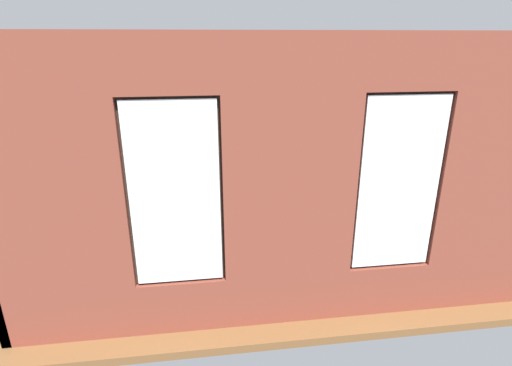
{
  "coord_description": "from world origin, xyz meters",
  "views": [
    {
      "loc": [
        0.86,
        6.11,
        3.04
      ],
      "look_at": [
        0.08,
        0.4,
        0.95
      ],
      "focal_mm": 28.0,
      "sensor_mm": 36.0,
      "label": 1
    }
  ],
  "objects": [
    {
      "name": "ground_plane",
      "position": [
        0.0,
        0.0,
        -0.05
      ],
      "size": [
        6.68,
        5.53,
        0.1
      ],
      "primitive_type": "cube",
      "color": "brown"
    },
    {
      "name": "brick_wall_with_windows",
      "position": [
        -0.0,
        2.38,
        1.53
      ],
      "size": [
        6.08,
        0.3,
        3.11
      ],
      "color": "brown",
      "rests_on": "ground_plane"
    },
    {
      "name": "white_wall_right",
      "position": [
        2.99,
        0.2,
        1.55
      ],
      "size": [
        0.1,
        4.53,
        3.11
      ],
      "primitive_type": "cube",
      "color": "silver",
      "rests_on": "ground_plane"
    },
    {
      "name": "couch_by_window",
      "position": [
        0.29,
        1.74,
        0.33
      ],
      "size": [
        2.08,
        0.87,
        0.8
      ],
      "color": "black",
      "rests_on": "ground_plane"
    },
    {
      "name": "couch_left",
      "position": [
        -2.34,
        -0.0,
        0.33
      ],
      "size": [
        0.96,
        1.92,
        0.8
      ],
      "rotation": [
        0.0,
        0.0,
        1.52
      ],
      "color": "black",
      "rests_on": "ground_plane"
    },
    {
      "name": "coffee_table",
      "position": [
        0.27,
        -0.32,
        0.36
      ],
      "size": [
        1.49,
        0.81,
        0.4
      ],
      "color": "olive",
      "rests_on": "ground_plane"
    },
    {
      "name": "cup_ceramic",
      "position": [
        0.71,
        -0.2,
        0.45
      ],
      "size": [
        0.08,
        0.08,
        0.09
      ],
      "primitive_type": "cylinder",
      "color": "#33567F",
      "rests_on": "coffee_table"
    },
    {
      "name": "table_plant_small",
      "position": [
        0.27,
        -0.32,
        0.52
      ],
      "size": [
        0.14,
        0.14,
        0.22
      ],
      "color": "beige",
      "rests_on": "coffee_table"
    },
    {
      "name": "remote_gray",
      "position": [
        -0.14,
        -0.46,
        0.41
      ],
      "size": [
        0.16,
        0.15,
        0.02
      ],
      "primitive_type": "cube",
      "rotation": [
        0.0,
        0.0,
        2.32
      ],
      "color": "#59595B",
      "rests_on": "coffee_table"
    },
    {
      "name": "media_console",
      "position": [
        2.69,
        0.18,
        0.23
      ],
      "size": [
        1.03,
        0.42,
        0.46
      ],
      "primitive_type": "cube",
      "color": "black",
      "rests_on": "ground_plane"
    },
    {
      "name": "tv_flatscreen",
      "position": [
        2.69,
        0.18,
        0.78
      ],
      "size": [
        0.93,
        0.2,
        0.65
      ],
      "color": "black",
      "rests_on": "media_console"
    },
    {
      "name": "potted_plant_near_tv",
      "position": [
        2.13,
        1.16,
        0.93
      ],
      "size": [
        0.99,
        1.14,
        1.54
      ],
      "color": "brown",
      "rests_on": "ground_plane"
    },
    {
      "name": "potted_plant_beside_window_right",
      "position": [
        1.92,
        1.84,
        0.79
      ],
      "size": [
        0.82,
        0.87,
        1.29
      ],
      "color": "beige",
      "rests_on": "ground_plane"
    },
    {
      "name": "potted_plant_by_left_couch",
      "position": [
        -1.94,
        -1.4,
        0.28
      ],
      "size": [
        0.24,
        0.24,
        0.46
      ],
      "color": "brown",
      "rests_on": "ground_plane"
    },
    {
      "name": "potted_plant_mid_room_small",
      "position": [
        -0.83,
        -1.06,
        0.42
      ],
      "size": [
        0.37,
        0.37,
        0.65
      ],
      "color": "beige",
      "rests_on": "ground_plane"
    }
  ]
}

